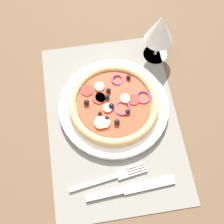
{
  "coord_description": "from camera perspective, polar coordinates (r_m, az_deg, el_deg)",
  "views": [
    {
      "loc": [
        33.57,
        -5.48,
        75.41
      ],
      "look_at": [
        -0.89,
        0.0,
        2.89
      ],
      "focal_mm": 54.59,
      "sensor_mm": 36.0,
      "label": 1
    }
  ],
  "objects": [
    {
      "name": "ground_plane",
      "position": [
        0.84,
        0.1,
        -1.75
      ],
      "size": [
        190.0,
        140.0,
        2.4
      ],
      "primitive_type": "cube",
      "color": "brown"
    },
    {
      "name": "placemat",
      "position": [
        0.83,
        0.1,
        -1.36
      ],
      "size": [
        46.32,
        31.33,
        0.4
      ],
      "primitive_type": "cube",
      "color": "slate",
      "rests_on": "ground_plane"
    },
    {
      "name": "plate",
      "position": [
        0.83,
        0.3,
        0.84
      ],
      "size": [
        26.68,
        26.68,
        1.49
      ],
      "primitive_type": "cylinder",
      "color": "silver",
      "rests_on": "placemat"
    },
    {
      "name": "pizza",
      "position": [
        0.81,
        0.29,
        1.4
      ],
      "size": [
        21.68,
        21.68,
        2.67
      ],
      "color": "tan",
      "rests_on": "plate"
    },
    {
      "name": "fork",
      "position": [
        0.77,
        0.1,
        -10.86
      ],
      "size": [
        4.13,
        18.03,
        0.44
      ],
      "rotation": [
        0.0,
        0.0,
        1.72
      ],
      "color": "silver",
      "rests_on": "placemat"
    },
    {
      "name": "knife",
      "position": [
        0.77,
        3.29,
        -12.71
      ],
      "size": [
        2.92,
        20.06,
        0.62
      ],
      "rotation": [
        0.0,
        0.0,
        1.63
      ],
      "color": "silver",
      "rests_on": "placemat"
    },
    {
      "name": "wine_glass",
      "position": [
        0.85,
        8.03,
        13.53
      ],
      "size": [
        7.2,
        7.2,
        14.9
      ],
      "color": "silver",
      "rests_on": "ground_plane"
    }
  ]
}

